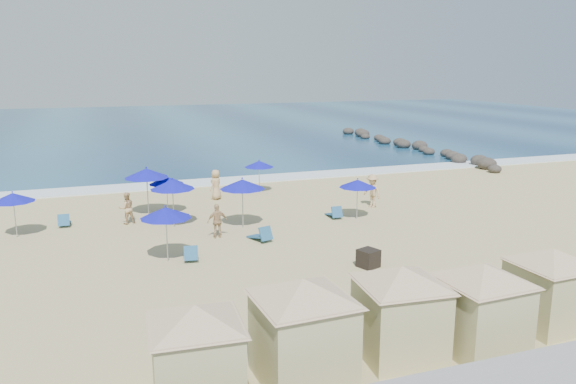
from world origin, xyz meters
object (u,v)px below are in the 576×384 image
(cabana_0, at_px, (196,342))
(umbrella_7, at_px, (242,184))
(cabana_4, at_px, (551,277))
(umbrella_8, at_px, (259,164))
(umbrella_5, at_px, (166,213))
(beachgoer_4, at_px, (216,185))
(cabana_3, at_px, (482,296))
(trash_bin, at_px, (368,258))
(beachgoer_1, at_px, (127,208))
(rock_jetty, at_px, (409,145))
(umbrella_3, at_px, (146,173))
(beachgoer_3, at_px, (372,191))
(umbrella_4, at_px, (172,184))
(beachgoer_2, at_px, (217,221))
(umbrella_2, at_px, (13,197))
(cabana_1, at_px, (303,317))
(umbrella_6, at_px, (167,180))
(umbrella_9, at_px, (358,183))
(cabana_2, at_px, (401,300))

(cabana_0, relative_size, umbrella_7, 1.72)
(cabana_4, relative_size, umbrella_8, 2.06)
(umbrella_5, bearing_deg, beachgoer_4, 67.11)
(umbrella_8, bearing_deg, beachgoer_4, -163.05)
(cabana_3, relative_size, umbrella_8, 2.12)
(trash_bin, height_order, beachgoer_4, beachgoer_4)
(cabana_0, height_order, cabana_4, cabana_0)
(beachgoer_1, bearing_deg, rock_jetty, -159.62)
(trash_bin, distance_m, cabana_4, 7.05)
(trash_bin, height_order, umbrella_3, umbrella_3)
(rock_jetty, distance_m, beachgoer_3, 23.88)
(umbrella_4, distance_m, umbrella_7, 3.39)
(trash_bin, bearing_deg, beachgoer_4, 82.53)
(rock_jetty, height_order, beachgoer_3, beachgoer_3)
(rock_jetty, relative_size, umbrella_4, 10.78)
(beachgoer_2, bearing_deg, umbrella_4, -57.71)
(umbrella_2, distance_m, umbrella_4, 7.15)
(cabana_1, bearing_deg, beachgoer_2, 86.99)
(cabana_1, distance_m, cabana_4, 8.08)
(cabana_3, height_order, umbrella_4, cabana_3)
(rock_jetty, height_order, cabana_3, cabana_3)
(umbrella_5, distance_m, umbrella_7, 5.56)
(cabana_3, bearing_deg, umbrella_6, 108.71)
(cabana_3, distance_m, umbrella_3, 19.25)
(cabana_0, xyz_separation_m, umbrella_3, (0.76, 17.78, 0.73))
(cabana_0, bearing_deg, beachgoer_4, 76.24)
(umbrella_4, xyz_separation_m, beachgoer_3, (11.06, 0.32, -1.21))
(umbrella_5, height_order, beachgoer_3, umbrella_5)
(umbrella_7, bearing_deg, trash_bin, -65.76)
(cabana_3, relative_size, umbrella_6, 2.09)
(umbrella_7, distance_m, umbrella_9, 5.98)
(trash_bin, bearing_deg, cabana_2, -131.40)
(umbrella_2, relative_size, umbrella_9, 1.01)
(trash_bin, relative_size, umbrella_2, 0.33)
(beachgoer_4, bearing_deg, beachgoer_3, 104.11)
(cabana_1, xyz_separation_m, umbrella_8, (5.23, 21.00, 0.12))
(umbrella_6, relative_size, beachgoer_4, 1.19)
(cabana_1, distance_m, umbrella_9, 15.58)
(umbrella_4, xyz_separation_m, umbrella_8, (6.20, 6.04, -0.33))
(cabana_1, xyz_separation_m, beachgoer_3, (10.09, 15.28, -0.76))
(umbrella_2, relative_size, beachgoer_3, 1.17)
(umbrella_3, bearing_deg, umbrella_2, -162.71)
(umbrella_2, bearing_deg, beachgoer_4, 22.83)
(cabana_3, relative_size, umbrella_3, 1.69)
(rock_jetty, relative_size, cabana_4, 6.20)
(umbrella_9, height_order, beachgoer_3, umbrella_9)
(cabana_4, bearing_deg, beachgoer_1, 124.78)
(umbrella_6, xyz_separation_m, umbrella_7, (3.10, -3.84, 0.33))
(umbrella_3, bearing_deg, rock_jetty, 32.65)
(cabana_4, xyz_separation_m, beachgoer_3, (2.02, 14.97, -0.61))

